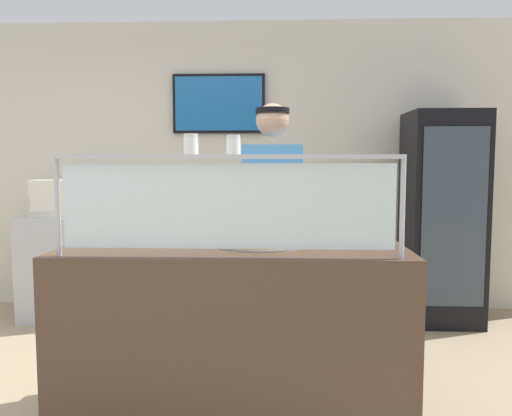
% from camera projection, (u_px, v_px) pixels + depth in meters
% --- Properties ---
extents(ground_plane, '(12.00, 12.00, 0.00)m').
position_uv_depth(ground_plane, '(242.00, 372.00, 3.40)').
color(ground_plane, tan).
rests_on(ground_plane, ground).
extents(shop_rear_unit, '(6.20, 0.13, 2.70)m').
position_uv_depth(shop_rear_unit, '(254.00, 165.00, 4.91)').
color(shop_rear_unit, silver).
rests_on(shop_rear_unit, ground).
extents(serving_counter, '(1.80, 0.67, 0.95)m').
position_uv_depth(serving_counter, '(233.00, 336.00, 2.70)').
color(serving_counter, '#4C3828').
rests_on(serving_counter, ground).
extents(sneeze_guard, '(1.62, 0.06, 0.48)m').
position_uv_depth(sneeze_guard, '(227.00, 193.00, 2.36)').
color(sneeze_guard, '#B2B5BC').
rests_on(sneeze_guard, serving_counter).
extents(pizza_tray, '(0.46, 0.46, 0.04)m').
position_uv_depth(pizza_tray, '(261.00, 242.00, 2.72)').
color(pizza_tray, '#9EA0A8').
rests_on(pizza_tray, serving_counter).
extents(pizza_server, '(0.12, 0.29, 0.01)m').
position_uv_depth(pizza_server, '(263.00, 239.00, 2.69)').
color(pizza_server, '#ADAFB7').
rests_on(pizza_server, pizza_tray).
extents(parmesan_shaker, '(0.07, 0.07, 0.09)m').
position_uv_depth(parmesan_shaker, '(191.00, 145.00, 2.34)').
color(parmesan_shaker, white).
rests_on(parmesan_shaker, sneeze_guard).
extents(pepper_flake_shaker, '(0.07, 0.07, 0.09)m').
position_uv_depth(pepper_flake_shaker, '(233.00, 146.00, 2.34)').
color(pepper_flake_shaker, white).
rests_on(pepper_flake_shaker, sneeze_guard).
extents(worker_figure, '(0.41, 0.50, 1.76)m').
position_uv_depth(worker_figure, '(273.00, 222.00, 3.29)').
color(worker_figure, '#23232D').
rests_on(worker_figure, ground).
extents(drink_fridge, '(0.61, 0.62, 1.82)m').
position_uv_depth(drink_fridge, '(442.00, 218.00, 4.43)').
color(drink_fridge, black).
rests_on(drink_fridge, ground).
extents(prep_shelf, '(0.70, 0.55, 0.92)m').
position_uv_depth(prep_shelf, '(67.00, 267.00, 4.57)').
color(prep_shelf, '#B7BABF').
rests_on(prep_shelf, ground).
extents(pizza_box_stack, '(0.45, 0.44, 0.31)m').
position_uv_depth(pizza_box_stack, '(64.00, 197.00, 4.52)').
color(pizza_box_stack, silver).
rests_on(pizza_box_stack, prep_shelf).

